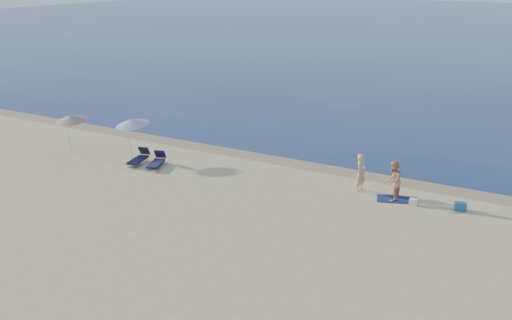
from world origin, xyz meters
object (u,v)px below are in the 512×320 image
Objects in this scene: person_left at (361,173)px; umbrella_near at (132,122)px; blue_cooler at (460,206)px; person_right at (393,181)px.

umbrella_near is at bearing 103.13° from person_left.
umbrella_near reaches higher than blue_cooler.
umbrella_near is (-17.49, -1.48, 1.91)m from blue_cooler.
umbrella_near is at bearing -90.01° from person_right.
person_left is at bearing 24.94° from umbrella_near.
person_left is at bearing -108.47° from person_right.
umbrella_near is at bearing 165.09° from blue_cooler.
person_left is at bearing 159.15° from blue_cooler.
blue_cooler is (2.99, 0.34, -0.75)m from person_right.
person_right is 14.60m from umbrella_near.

